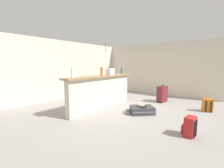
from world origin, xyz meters
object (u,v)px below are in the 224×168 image
object	(u,v)px
backpack_red	(190,127)
dining_table	(106,82)
dining_chair_far_side	(98,84)
suitcase_upright_maroon	(162,94)
bottle_green	(122,70)
backpack_orange	(207,105)
suitcase_flat_charcoal	(142,110)
dining_chair_near_partition	(114,86)
bottle_amber	(102,71)
pendant_lamp	(105,54)
grocery_bag	(110,72)
book_stack	(142,106)
bottle_clear	(72,73)

from	to	relation	value
backpack_red	dining_table	bearing A→B (deg)	63.39
dining_chair_far_side	suitcase_upright_maroon	size ratio (longest dim) A/B	1.39
bottle_green	backpack_orange	size ratio (longest dim) A/B	0.58
backpack_orange	suitcase_upright_maroon	bearing A→B (deg)	78.04
bottle_green	suitcase_flat_charcoal	bearing A→B (deg)	-123.02
bottle_green	dining_chair_near_partition	distance (m)	1.04
bottle_amber	backpack_red	xyz separation A→B (m)	(-0.35, -2.78, -1.05)
dining_table	pendant_lamp	world-z (taller)	pendant_lamp
grocery_bag	backpack_red	size ratio (longest dim) A/B	0.62
bottle_amber	dining_chair_near_partition	distance (m)	1.94
bottle_amber	dining_table	size ratio (longest dim) A/B	0.25
pendant_lamp	suitcase_upright_maroon	size ratio (longest dim) A/B	0.99
pendant_lamp	backpack_orange	xyz separation A→B (m)	(0.16, -4.10, -1.75)
dining_chair_far_side	book_stack	world-z (taller)	dining_chair_far_side
bottle_amber	book_stack	xyz separation A→B (m)	(0.34, -1.33, -1.00)
grocery_bag	book_stack	xyz separation A→B (m)	(-0.19, -1.39, -0.98)
grocery_bag	backpack_orange	distance (m)	3.33
dining_table	book_stack	bearing A→B (deg)	-117.22
grocery_bag	suitcase_upright_maroon	bearing A→B (deg)	-38.66
grocery_bag	dining_table	xyz separation A→B (m)	(1.15, 1.21, -0.58)
book_stack	bottle_clear	bearing A→B (deg)	139.35
bottle_clear	bottle_green	xyz separation A→B (m)	(2.47, 0.11, -0.02)
suitcase_upright_maroon	bottle_clear	bearing A→B (deg)	159.83
dining_table	suitcase_upright_maroon	bearing A→B (deg)	-79.09
backpack_orange	book_stack	world-z (taller)	backpack_orange
bottle_clear	suitcase_upright_maroon	world-z (taller)	bottle_clear
dining_chair_near_partition	bottle_green	bearing A→B (deg)	-117.48
bottle_green	dining_chair_near_partition	size ratio (longest dim) A/B	0.26
backpack_orange	book_stack	xyz separation A→B (m)	(-1.49, 1.50, 0.05)
bottle_clear	grocery_bag	xyz separation A→B (m)	(1.71, 0.08, -0.03)
bottle_amber	bottle_green	world-z (taller)	bottle_amber
bottle_amber	backpack_red	size ratio (longest dim) A/B	0.65
dining_table	dining_chair_far_side	xyz separation A→B (m)	(0.02, 0.54, -0.13)
bottle_green	dining_table	distance (m)	1.38
grocery_bag	dining_chair_near_partition	distance (m)	1.48
bottle_amber	suitcase_flat_charcoal	xyz separation A→B (m)	(0.38, -1.30, -1.15)
grocery_bag	book_stack	distance (m)	1.71
bottle_amber	dining_table	distance (m)	2.20
pendant_lamp	suitcase_flat_charcoal	world-z (taller)	pendant_lamp
backpack_red	bottle_clear	bearing A→B (deg)	106.87
suitcase_flat_charcoal	dining_table	bearing A→B (deg)	63.11
pendant_lamp	backpack_red	xyz separation A→B (m)	(-2.02, -4.05, -1.75)
bottle_green	grocery_bag	xyz separation A→B (m)	(-0.75, -0.04, -0.01)
bottle_green	pendant_lamp	world-z (taller)	pendant_lamp
bottle_clear	backpack_orange	xyz separation A→B (m)	(3.01, -2.81, -1.06)
book_stack	backpack_orange	bearing A→B (deg)	-45.27
pendant_lamp	book_stack	bearing A→B (deg)	-117.09
dining_table	dining_chair_near_partition	world-z (taller)	dining_chair_near_partition
dining_chair_near_partition	suitcase_upright_maroon	bearing A→B (deg)	-74.84
dining_table	backpack_orange	size ratio (longest dim) A/B	2.62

